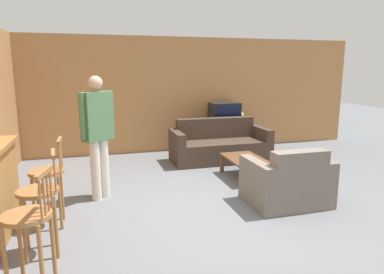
# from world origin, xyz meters

# --- Properties ---
(ground_plane) EXTENTS (24.00, 24.00, 0.00)m
(ground_plane) POSITION_xyz_m (0.00, 0.00, 0.00)
(ground_plane) COLOR slate
(wall_back) EXTENTS (9.40, 0.08, 2.60)m
(wall_back) POSITION_xyz_m (0.00, 3.57, 1.30)
(wall_back) COLOR #B27A47
(wall_back) RESTS_ON ground_plane
(bar_chair_near) EXTENTS (0.49, 0.49, 1.08)m
(bar_chair_near) POSITION_xyz_m (-2.21, -1.20, 0.60)
(bar_chair_near) COLOR #996638
(bar_chair_near) RESTS_ON ground_plane
(bar_chair_mid) EXTENTS (0.45, 0.45, 1.08)m
(bar_chair_mid) POSITION_xyz_m (-2.21, -0.59, 0.60)
(bar_chair_mid) COLOR #996638
(bar_chair_mid) RESTS_ON ground_plane
(bar_chair_far) EXTENTS (0.41, 0.41, 1.08)m
(bar_chair_far) POSITION_xyz_m (-2.21, 0.09, 0.60)
(bar_chair_far) COLOR #996638
(bar_chair_far) RESTS_ON ground_plane
(couch_far) EXTENTS (2.02, 0.87, 0.86)m
(couch_far) POSITION_xyz_m (0.85, 2.41, 0.31)
(couch_far) COLOR #423328
(couch_far) RESTS_ON ground_plane
(armchair_near) EXTENTS (1.09, 0.83, 0.84)m
(armchair_near) POSITION_xyz_m (0.93, -0.11, 0.31)
(armchair_near) COLOR #70665B
(armchair_near) RESTS_ON ground_plane
(coffee_table) EXTENTS (0.60, 0.98, 0.36)m
(coffee_table) POSITION_xyz_m (0.86, 1.14, 0.31)
(coffee_table) COLOR brown
(coffee_table) RESTS_ON ground_plane
(tv_unit) EXTENTS (0.99, 0.53, 0.57)m
(tv_unit) POSITION_xyz_m (1.26, 3.19, 0.28)
(tv_unit) COLOR black
(tv_unit) RESTS_ON ground_plane
(tv) EXTENTS (0.67, 0.44, 0.56)m
(tv) POSITION_xyz_m (1.26, 3.19, 0.85)
(tv) COLOR black
(tv) RESTS_ON tv_unit
(book_on_table) EXTENTS (0.21, 0.21, 0.02)m
(book_on_table) POSITION_xyz_m (0.85, 0.99, 0.37)
(book_on_table) COLOR #B7AD99
(book_on_table) RESTS_ON coffee_table
(table_lamp) EXTENTS (0.26, 0.26, 0.49)m
(table_lamp) POSITION_xyz_m (1.60, 3.19, 0.93)
(table_lamp) COLOR brown
(table_lamp) RESTS_ON tv_unit
(person_by_window) EXTENTS (0.48, 0.42, 1.80)m
(person_by_window) POSITION_xyz_m (-1.60, 0.87, 1.02)
(person_by_window) COLOR silver
(person_by_window) RESTS_ON ground_plane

